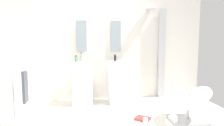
% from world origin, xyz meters
% --- Properties ---
extents(rear_partition, '(4.80, 0.10, 2.60)m').
position_xyz_m(rear_partition, '(0.00, 1.65, 1.30)').
color(rear_partition, silver).
rests_on(rear_partition, ground_plane).
extents(pedestal_sink_left, '(0.45, 0.45, 1.00)m').
position_xyz_m(pedestal_sink_left, '(-0.38, 1.23, 0.48)').
color(pedestal_sink_left, white).
rests_on(pedestal_sink_left, ground_plane).
extents(pedestal_sink_right, '(0.45, 0.45, 1.00)m').
position_xyz_m(pedestal_sink_right, '(0.38, 1.23, 0.48)').
color(pedestal_sink_right, white).
rests_on(pedestal_sink_right, ground_plane).
extents(vanity_mirror_left, '(0.22, 0.03, 0.67)m').
position_xyz_m(vanity_mirror_left, '(-0.38, 1.58, 1.44)').
color(vanity_mirror_left, '#8C9EA8').
extents(vanity_mirror_right, '(0.22, 0.03, 0.67)m').
position_xyz_m(vanity_mirror_right, '(0.38, 1.58, 1.44)').
color(vanity_mirror_right, '#8C9EA8').
extents(shower_column, '(0.49, 0.24, 2.05)m').
position_xyz_m(shower_column, '(1.44, 1.53, 1.08)').
color(shower_column, '#B7BABF').
rests_on(shower_column, ground_plane).
extents(lounge_chair, '(1.07, 1.07, 0.65)m').
position_xyz_m(lounge_chair, '(1.34, -0.02, 0.35)').
color(lounge_chair, '#B7BABF').
rests_on(lounge_chair, ground_plane).
extents(towel_rack, '(0.37, 0.22, 0.95)m').
position_xyz_m(towel_rack, '(-1.30, 0.16, 0.63)').
color(towel_rack, '#B7BABF').
rests_on(towel_rack, ground_plane).
extents(area_rug, '(1.23, 0.79, 0.01)m').
position_xyz_m(area_rug, '(0.52, 0.02, 0.01)').
color(area_rug, white).
rests_on(area_rug, ground_plane).
extents(magazine_red, '(0.32, 0.32, 0.04)m').
position_xyz_m(magazine_red, '(0.63, 0.18, 0.03)').
color(magazine_red, '#B73838').
rests_on(magazine_red, area_rug).
extents(coffee_mug, '(0.08, 0.08, 0.09)m').
position_xyz_m(coffee_mug, '(0.62, 0.01, 0.05)').
color(coffee_mug, white).
rests_on(coffee_mug, area_rug).
extents(soap_bottle_green, '(0.06, 0.06, 0.14)m').
position_xyz_m(soap_bottle_green, '(-0.50, 1.20, 0.97)').
color(soap_bottle_green, '#59996B').
rests_on(soap_bottle_green, pedestal_sink_left).
extents(soap_bottle_black, '(0.05, 0.05, 0.14)m').
position_xyz_m(soap_bottle_black, '(0.33, 1.33, 0.96)').
color(soap_bottle_black, black).
rests_on(soap_bottle_black, pedestal_sink_right).
extents(soap_bottle_grey, '(0.04, 0.04, 0.19)m').
position_xyz_m(soap_bottle_grey, '(-0.39, 1.39, 0.99)').
color(soap_bottle_grey, '#99999E').
rests_on(soap_bottle_grey, pedestal_sink_left).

